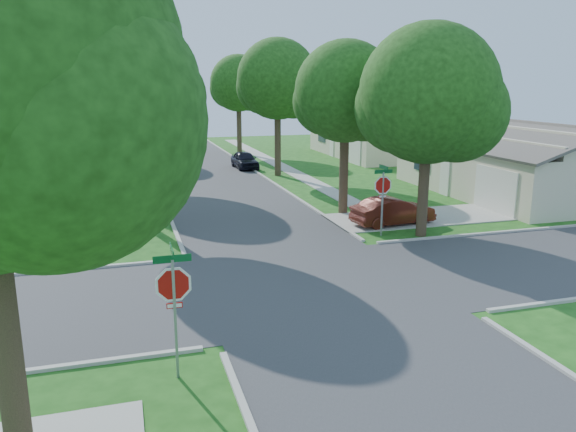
% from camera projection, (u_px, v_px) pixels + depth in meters
% --- Properties ---
extents(ground, '(100.00, 100.00, 0.00)m').
position_uv_depth(ground, '(312.00, 284.00, 17.99)').
color(ground, '#1A4C14').
rests_on(ground, ground).
extents(road_ns, '(7.00, 100.00, 0.02)m').
position_uv_depth(road_ns, '(312.00, 284.00, 17.99)').
color(road_ns, '#333335').
rests_on(road_ns, ground).
extents(sidewalk_ne, '(1.20, 40.00, 0.04)m').
position_uv_depth(sidewalk_ne, '(278.00, 164.00, 43.91)').
color(sidewalk_ne, '#9E9B91').
rests_on(sidewalk_ne, ground).
extents(sidewalk_nw, '(1.20, 40.00, 0.04)m').
position_uv_depth(sidewalk_nw, '(116.00, 171.00, 40.54)').
color(sidewalk_nw, '#9E9B91').
rests_on(sidewalk_nw, ground).
extents(driveway, '(8.80, 3.60, 0.05)m').
position_uv_depth(driveway, '(420.00, 217.00, 26.78)').
color(driveway, '#9E9B91').
rests_on(driveway, ground).
extents(stop_sign_sw, '(1.05, 0.80, 2.98)m').
position_uv_depth(stop_sign_sw, '(174.00, 290.00, 11.83)').
color(stop_sign_sw, gray).
rests_on(stop_sign_sw, ground).
extents(stop_sign_ne, '(1.05, 0.80, 2.98)m').
position_uv_depth(stop_sign_ne, '(383.00, 188.00, 23.20)').
color(stop_sign_ne, gray).
rests_on(stop_sign_ne, ground).
extents(tree_e_near, '(4.97, 4.80, 8.28)m').
position_uv_depth(tree_e_near, '(346.00, 96.00, 26.38)').
color(tree_e_near, '#38281C').
rests_on(tree_e_near, ground).
extents(tree_e_mid, '(5.59, 5.40, 9.21)m').
position_uv_depth(tree_e_mid, '(278.00, 83.00, 37.44)').
color(tree_e_mid, '#38281C').
rests_on(tree_e_mid, ground).
extents(tree_e_far, '(5.17, 5.00, 8.72)m').
position_uv_depth(tree_e_far, '(239.00, 86.00, 49.62)').
color(tree_e_far, '#38281C').
rests_on(tree_e_far, ground).
extents(tree_w_near, '(5.38, 5.20, 8.97)m').
position_uv_depth(tree_w_near, '(140.00, 87.00, 23.68)').
color(tree_w_near, '#38281C').
rests_on(tree_w_near, ground).
extents(tree_w_mid, '(5.80, 5.60, 9.56)m').
position_uv_depth(tree_w_mid, '(132.00, 79.00, 34.78)').
color(tree_w_mid, '#38281C').
rests_on(tree_w_mid, ground).
extents(tree_w_far, '(4.76, 4.60, 8.04)m').
position_uv_depth(tree_w_far, '(129.00, 92.00, 47.13)').
color(tree_w_far, '#38281C').
rests_on(tree_w_far, ground).
extents(tree_ne_corner, '(5.80, 5.60, 8.66)m').
position_uv_depth(tree_ne_corner, '(430.00, 100.00, 22.37)').
color(tree_ne_corner, '#38281C').
rests_on(tree_ne_corner, ground).
extents(house_ne_near, '(8.42, 13.60, 4.23)m').
position_uv_depth(house_ne_near, '(513.00, 167.00, 32.31)').
color(house_ne_near, '#C2B699').
rests_on(house_ne_near, ground).
extents(house_ne_far, '(8.42, 13.60, 4.23)m').
position_uv_depth(house_ne_far, '(378.00, 138.00, 49.09)').
color(house_ne_far, '#C2B699').
rests_on(house_ne_far, ground).
extents(car_driveway, '(3.98, 1.80, 1.27)m').
position_uv_depth(car_driveway, '(393.00, 211.00, 25.29)').
color(car_driveway, '#4E1810').
rests_on(car_driveway, ground).
extents(car_curb_east, '(1.66, 3.80, 1.28)m').
position_uv_depth(car_curb_east, '(245.00, 160.00, 41.90)').
color(car_curb_east, black).
rests_on(car_curb_east, ground).
extents(car_curb_west, '(2.23, 4.50, 1.26)m').
position_uv_depth(car_curb_west, '(165.00, 144.00, 52.70)').
color(car_curb_west, black).
rests_on(car_curb_west, ground).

